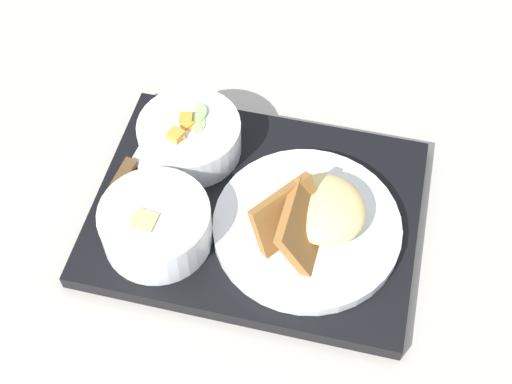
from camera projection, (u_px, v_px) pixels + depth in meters
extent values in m
plane|color=#ADA89E|center=(256.00, 216.00, 0.84)|extent=(4.00, 4.00, 0.00)
cube|color=black|center=(256.00, 211.00, 0.83)|extent=(0.39, 0.31, 0.02)
cylinder|color=silver|center=(190.00, 137.00, 0.86)|extent=(0.12, 0.12, 0.05)
torus|color=silver|center=(189.00, 126.00, 0.84)|extent=(0.12, 0.12, 0.01)
cylinder|color=#8EBC6B|center=(191.00, 125.00, 0.84)|extent=(0.04, 0.04, 0.01)
cylinder|color=#8EBC6B|center=(194.00, 116.00, 0.85)|extent=(0.05, 0.05, 0.02)
cylinder|color=#8EBC6B|center=(191.00, 124.00, 0.85)|extent=(0.05, 0.05, 0.01)
cylinder|color=#8EBC6B|center=(188.00, 132.00, 0.84)|extent=(0.05, 0.05, 0.01)
cube|color=orange|center=(176.00, 136.00, 0.83)|extent=(0.02, 0.02, 0.01)
cube|color=orange|center=(189.00, 127.00, 0.84)|extent=(0.03, 0.03, 0.01)
cube|color=orange|center=(186.00, 119.00, 0.84)|extent=(0.02, 0.02, 0.01)
cube|color=orange|center=(179.00, 136.00, 0.83)|extent=(0.02, 0.02, 0.01)
cube|color=orange|center=(188.00, 126.00, 0.84)|extent=(0.02, 0.02, 0.01)
cylinder|color=silver|center=(156.00, 225.00, 0.78)|extent=(0.12, 0.12, 0.05)
torus|color=silver|center=(154.00, 214.00, 0.76)|extent=(0.12, 0.12, 0.01)
cylinder|color=#939E56|center=(155.00, 221.00, 0.78)|extent=(0.11, 0.11, 0.03)
cube|color=#B2C170|center=(146.00, 224.00, 0.76)|extent=(0.02, 0.02, 0.02)
cube|color=#B2C170|center=(143.00, 222.00, 0.76)|extent=(0.03, 0.03, 0.01)
cylinder|color=silver|center=(307.00, 227.00, 0.80)|extent=(0.21, 0.21, 0.01)
ellipsoid|color=#E5CC7F|center=(326.00, 207.00, 0.79)|extent=(0.13, 0.13, 0.04)
cube|color=#93602D|center=(288.00, 222.00, 0.78)|extent=(0.08, 0.09, 0.08)
cube|color=#93602D|center=(304.00, 232.00, 0.77)|extent=(0.05, 0.08, 0.08)
cube|color=silver|center=(155.00, 127.00, 0.89)|extent=(0.01, 0.13, 0.00)
cube|color=#51381E|center=(119.00, 185.00, 0.84)|extent=(0.02, 0.07, 0.01)
ellipsoid|color=silver|center=(147.00, 157.00, 0.86)|extent=(0.04, 0.05, 0.01)
cube|color=silver|center=(133.00, 208.00, 0.82)|extent=(0.03, 0.10, 0.01)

